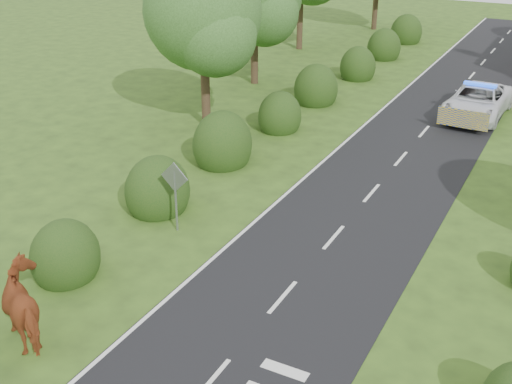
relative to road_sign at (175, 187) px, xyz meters
The scene contains 8 objects.
ground 5.63m from the road_sign, 21.80° to the right, with size 120.00×120.00×0.00m, color #2E4519.
road 14.03m from the road_sign, 68.96° to the left, with size 6.00×70.00×0.02m, color black.
road_markings 11.56m from the road_sign, 72.72° to the left, with size 4.96×70.00×0.01m.
hedgerow_left 9.85m from the road_sign, 98.87° to the left, with size 2.75×50.41×3.00m.
tree_left_a 11.55m from the road_sign, 115.73° to the left, with size 5.74×5.60×8.38m.
road_sign is the anchor object (origin of this frame).
cow 6.71m from the road_sign, 89.88° to the right, with size 1.29×2.43×1.73m, color brown.
police_van 18.89m from the road_sign, 68.96° to the left, with size 3.00×6.06×1.79m.
Camera 1 is at (6.52, -14.04, 10.59)m, focal length 45.00 mm.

